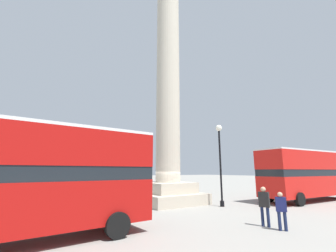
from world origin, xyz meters
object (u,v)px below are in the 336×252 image
Objects in this scene: bus_a at (6,176)px; pedestrian_near_lamp at (281,209)px; monument_column at (168,87)px; street_lamp at (220,155)px; bus_b at (307,173)px; equestrian_statue at (33,185)px; pedestrian_by_plinth at (264,204)px.

pedestrian_near_lamp is at bearing -24.30° from bus_a.
monument_column reaches higher than street_lamp.
equestrian_statue reaches higher than bus_b.
bus_b is at bearing -27.33° from monument_column.
monument_column is 14.61m from bus_b.
street_lamp reaches higher than bus_a.
street_lamp is at bearing 170.36° from bus_b.
pedestrian_near_lamp is at bearing -69.68° from equestrian_statue.
bus_a is at bearing -170.58° from street_lamp.
monument_column is at bearing -42.01° from pedestrian_near_lamp.
bus_a is 11.11m from pedestrian_near_lamp.
equestrian_statue is at bearing 152.62° from monument_column.
pedestrian_by_plinth is (10.28, -3.19, -1.34)m from bus_a.
bus_a is 21.93m from bus_b.
bus_a is 1.76× the size of street_lamp.
monument_column is 12.63m from pedestrian_by_plinth.
street_lamp is 7.46m from pedestrian_near_lamp.
monument_column is 14.38m from bus_a.
bus_b reaches higher than bus_a.
monument_column reaches higher than equestrian_statue.
equestrian_statue reaches higher than bus_a.
pedestrian_near_lamp is at bearing -115.38° from street_lamp.
bus_a is 0.99× the size of bus_b.
bus_a is at bearing 29.75° from pedestrian_near_lamp.
bus_b is at bearing -92.90° from pedestrian_by_plinth.
equestrian_statue is (1.54, 10.57, -0.91)m from bus_a.
bus_b is at bearing -109.63° from pedestrian_near_lamp.
pedestrian_near_lamp is at bearing 159.78° from pedestrian_by_plinth.
bus_a is at bearing -175.63° from bus_b.
bus_b reaches higher than pedestrian_by_plinth.
street_lamp reaches higher than bus_b.
street_lamp is at bearing -46.84° from pedestrian_by_plinth.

